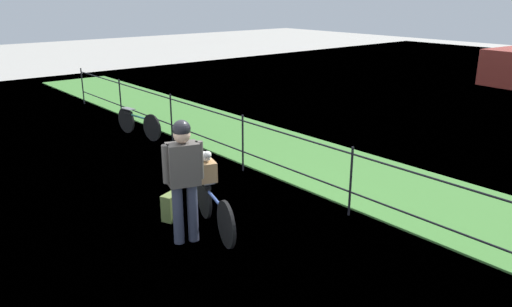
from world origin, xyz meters
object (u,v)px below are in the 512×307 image
at_px(bicycle_main, 214,208).
at_px(cyclist_person, 183,171).
at_px(wooden_crate, 206,170).
at_px(bicycle_parked, 138,123).
at_px(backpack_on_paving, 171,207).
at_px(terrier_dog, 206,156).

relative_size(bicycle_main, cyclist_person, 0.93).
xyz_separation_m(wooden_crate, cyclist_person, (0.37, -0.59, 0.22)).
relative_size(wooden_crate, bicycle_parked, 0.22).
xyz_separation_m(wooden_crate, backpack_on_paving, (-0.35, -0.39, -0.58)).
height_order(terrier_dog, bicycle_parked, terrier_dog).
bearing_deg(bicycle_main, backpack_on_paving, -157.98).
xyz_separation_m(wooden_crate, bicycle_parked, (-4.75, 1.34, -0.46)).
distance_m(cyclist_person, bicycle_parked, 5.51).
bearing_deg(terrier_dog, backpack_on_paving, -134.82).
distance_m(wooden_crate, cyclist_person, 0.73).
bearing_deg(wooden_crate, terrier_dog, -17.21).
bearing_deg(cyclist_person, backpack_on_paving, 164.52).
distance_m(cyclist_person, backpack_on_paving, 1.10).
relative_size(terrier_dog, bicycle_parked, 0.20).
xyz_separation_m(bicycle_main, cyclist_person, (0.03, -0.48, 0.66)).
distance_m(terrier_dog, bicycle_parked, 5.01).
bearing_deg(wooden_crate, bicycle_parked, 164.27).
bearing_deg(backpack_on_paving, wooden_crate, -64.52).
relative_size(bicycle_main, bicycle_parked, 0.96).
bearing_deg(bicycle_main, cyclist_person, -86.67).
height_order(bicycle_main, bicycle_parked, bicycle_main).
bearing_deg(cyclist_person, bicycle_parked, 159.41).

